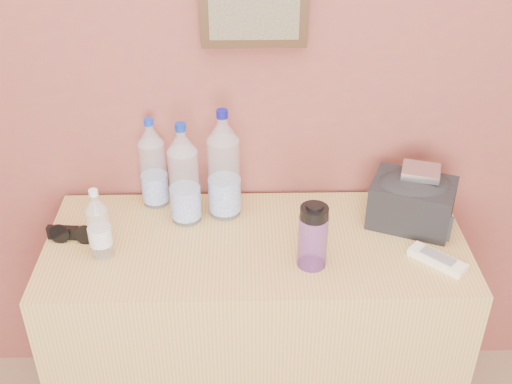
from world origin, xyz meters
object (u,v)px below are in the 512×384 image
pet_large_a (184,179)px  ac_remote (437,260)px  dresser (256,335)px  sunglasses (74,233)px  pet_small (99,227)px  toiletry_bag (412,200)px  nalgene_bottle (313,236)px  pet_large_b (153,167)px  pet_large_c (224,170)px  foil_packet (421,172)px

pet_large_a → ac_remote: size_ratio=2.00×
dresser → sunglasses: bearing=177.6°
pet_small → toiletry_bag: 0.92m
dresser → nalgene_bottle: bearing=-35.1°
pet_large_b → sunglasses: (-0.22, -0.19, -0.11)m
pet_large_c → toiletry_bag: bearing=-6.5°
pet_small → pet_large_c: bearing=30.4°
pet_large_b → nalgene_bottle: (0.47, -0.32, -0.03)m
ac_remote → sunglasses: bearing=-143.6°
dresser → pet_large_c: 0.57m
ac_remote → toiletry_bag: 0.21m
pet_small → nalgene_bottle: 0.59m
dresser → foil_packet: bearing=11.4°
toiletry_bag → foil_packet: (0.02, 0.01, 0.09)m
pet_large_c → pet_small: pet_large_c is taller
sunglasses → toiletry_bag: bearing=8.2°
dresser → foil_packet: (0.49, 0.10, 0.56)m
sunglasses → foil_packet: size_ratio=1.46×
pet_large_c → sunglasses: 0.48m
nalgene_bottle → sunglasses: bearing=169.2°
pet_large_b → toiletry_bag: pet_large_b is taller
pet_small → dresser: bearing=6.9°
nalgene_bottle → toiletry_bag: size_ratio=0.83×
pet_large_b → foil_packet: size_ratio=2.71×
pet_large_b → toiletry_bag: 0.80m
ac_remote → foil_packet: size_ratio=1.50×
dresser → pet_large_a: (-0.21, 0.12, 0.53)m
pet_large_a → sunglasses: size_ratio=2.06×
foil_packet → pet_large_c: bearing=174.9°
pet_large_c → pet_small: bearing=-149.6°
foil_packet → dresser: bearing=-168.6°
pet_large_b → pet_large_c: 0.23m
pet_large_a → sunglasses: pet_large_a is taller
nalgene_bottle → pet_large_c: bearing=133.8°
dresser → sunglasses: size_ratio=7.75×
pet_small → foil_packet: pet_small is taller
dresser → sunglasses: (-0.53, 0.02, 0.41)m
nalgene_bottle → pet_small: bearing=174.7°
sunglasses → pet_large_c: bearing=20.7°
dresser → ac_remote: 0.65m
dresser → nalgene_bottle: nalgene_bottle is taller
pet_large_b → sunglasses: bearing=-139.1°
pet_large_b → ac_remote: pet_large_b is taller
toiletry_bag → foil_packet: size_ratio=2.18×
pet_large_b → toiletry_bag: (0.78, -0.13, -0.05)m
nalgene_bottle → sunglasses: 0.70m
pet_large_c → pet_small: size_ratio=1.62×
pet_large_a → pet_small: bearing=-143.1°
pet_large_b → foil_packet: (0.80, -0.11, 0.04)m
pet_small → nalgene_bottle: pet_small is taller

